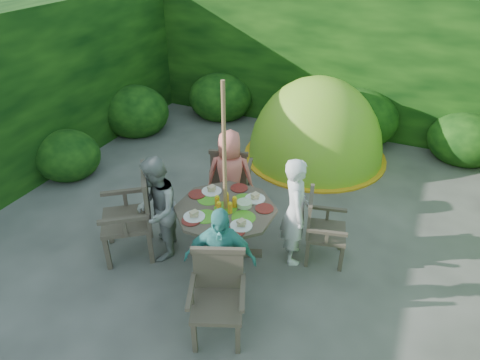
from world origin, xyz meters
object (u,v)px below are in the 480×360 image
at_px(garden_chair_front, 218,294).
at_px(child_back, 230,176).
at_px(child_right, 295,211).
at_px(dome_tent, 314,156).
at_px(garden_chair_back, 231,175).
at_px(child_front, 220,260).
at_px(parasol_pole, 225,178).
at_px(garden_chair_right, 320,227).
at_px(child_left, 157,209).
at_px(garden_chair_left, 134,214).
at_px(patio_table, 226,216).

height_order(garden_chair_front, child_back, child_back).
relative_size(child_right, dome_tent, 0.48).
xyz_separation_m(garden_chair_back, child_front, (0.72, -1.76, 0.15)).
xyz_separation_m(garden_chair_front, child_front, (-0.11, 0.28, 0.15)).
height_order(garden_chair_front, child_front, child_front).
distance_m(garden_chair_back, garden_chair_front, 2.20).
bearing_deg(child_right, garden_chair_front, 141.92).
distance_m(garden_chair_front, child_back, 1.91).
relative_size(parasol_pole, garden_chair_right, 2.61).
bearing_deg(child_left, child_back, 129.85).
xyz_separation_m(garden_chair_left, child_front, (1.32, -0.35, 0.06)).
xyz_separation_m(garden_chair_right, child_front, (-0.72, -1.17, 0.17)).
relative_size(parasol_pole, garden_chair_back, 2.47).
xyz_separation_m(parasol_pole, garden_chair_right, (1.02, 0.43, -0.65)).
distance_m(patio_table, garden_chair_front, 1.11).
xyz_separation_m(garden_chair_back, dome_tent, (0.69, 1.90, -0.48)).
bearing_deg(parasol_pole, child_left, -157.96).
relative_size(garden_chair_front, child_left, 0.67).
bearing_deg(patio_table, garden_chair_front, -68.20).
distance_m(garden_chair_right, garden_chair_back, 1.56).
bearing_deg(child_front, child_left, 137.50).
bearing_deg(parasol_pole, child_right, 22.04).
bearing_deg(garden_chair_back, patio_table, 97.47).
bearing_deg(garden_chair_right, child_left, 99.19).
bearing_deg(child_right, garden_chair_right, -89.94).
xyz_separation_m(garden_chair_right, dome_tent, (-0.75, 2.49, -0.45)).
xyz_separation_m(patio_table, child_right, (0.74, 0.30, 0.09)).
relative_size(patio_table, garden_chair_left, 1.47).
bearing_deg(garden_chair_right, child_front, 135.11).
bearing_deg(garden_chair_back, dome_tent, -125.18).
height_order(child_left, child_back, child_left).
height_order(garden_chair_back, child_left, child_left).
bearing_deg(garden_chair_front, child_left, 125.62).
height_order(garden_chair_left, garden_chair_back, garden_chair_left).
bearing_deg(garden_chair_right, garden_chair_left, 98.52).
distance_m(garden_chair_left, garden_chair_front, 1.57).
bearing_deg(dome_tent, child_right, -95.11).
xyz_separation_m(garden_chair_right, garden_chair_left, (-2.04, -0.81, 0.12)).
height_order(parasol_pole, child_left, parasol_pole).
bearing_deg(child_left, child_front, 39.85).
bearing_deg(child_left, garden_chair_left, -99.85).
height_order(parasol_pole, child_front, parasol_pole).
bearing_deg(garden_chair_left, dome_tent, 122.08).
distance_m(garden_chair_front, child_left, 1.37).
bearing_deg(dome_tent, garden_chair_back, -125.29).
bearing_deg(child_back, child_front, 92.20).
bearing_deg(garden_chair_front, garden_chair_back, 89.89).
height_order(patio_table, garden_chair_right, garden_chair_right).
distance_m(garden_chair_front, child_front, 0.34).
xyz_separation_m(child_right, child_back, (-1.04, 0.44, -0.04)).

